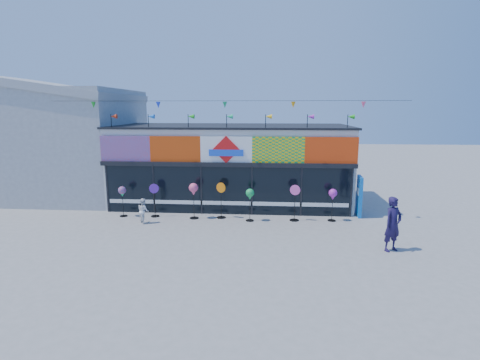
# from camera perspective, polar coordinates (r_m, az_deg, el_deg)

# --- Properties ---
(ground) EXTENTS (80.00, 80.00, 0.00)m
(ground) POSITION_cam_1_polar(r_m,az_deg,el_deg) (14.75, -3.53, -8.87)
(ground) COLOR gray
(ground) RESTS_ON ground
(kite_shop) EXTENTS (16.00, 5.70, 5.31)m
(kite_shop) POSITION_cam_1_polar(r_m,az_deg,el_deg) (20.00, -1.29, 2.46)
(kite_shop) COLOR silver
(kite_shop) RESTS_ON ground
(neighbour_building) EXTENTS (8.18, 7.20, 6.87)m
(neighbour_building) POSITION_cam_1_polar(r_m,az_deg,el_deg) (24.00, -25.65, 5.58)
(neighbour_building) COLOR #A9ACAE
(neighbour_building) RESTS_ON ground
(blue_sign) EXTENTS (0.21, 0.95, 1.89)m
(blue_sign) POSITION_cam_1_polar(r_m,az_deg,el_deg) (18.31, 17.71, -2.35)
(blue_sign) COLOR blue
(blue_sign) RESTS_ON ground
(spinner_0) EXTENTS (0.36, 0.36, 1.43)m
(spinner_0) POSITION_cam_1_polar(r_m,az_deg,el_deg) (18.16, -17.50, -1.82)
(spinner_0) COLOR black
(spinner_0) RESTS_ON ground
(spinner_1) EXTENTS (0.43, 0.40, 1.55)m
(spinner_1) POSITION_cam_1_polar(r_m,az_deg,el_deg) (17.80, -12.91, -2.90)
(spinner_1) COLOR black
(spinner_1) RESTS_ON ground
(spinner_2) EXTENTS (0.42, 0.42, 1.65)m
(spinner_2) POSITION_cam_1_polar(r_m,az_deg,el_deg) (17.08, -7.09, -1.57)
(spinner_2) COLOR black
(spinner_2) RESTS_ON ground
(spinner_3) EXTENTS (0.44, 0.42, 1.66)m
(spinner_3) POSITION_cam_1_polar(r_m,az_deg,el_deg) (17.16, -2.90, -2.96)
(spinner_3) COLOR black
(spinner_3) RESTS_ON ground
(spinner_4) EXTENTS (0.37, 0.37, 1.48)m
(spinner_4) POSITION_cam_1_polar(r_m,az_deg,el_deg) (16.61, 1.52, -2.33)
(spinner_4) COLOR black
(spinner_4) RESTS_ON ground
(spinner_5) EXTENTS (0.45, 0.42, 1.64)m
(spinner_5) POSITION_cam_1_polar(r_m,az_deg,el_deg) (16.90, 8.34, -3.31)
(spinner_5) COLOR black
(spinner_5) RESTS_ON ground
(spinner_6) EXTENTS (0.37, 0.37, 1.47)m
(spinner_6) POSITION_cam_1_polar(r_m,az_deg,el_deg) (17.11, 13.96, -2.28)
(spinner_6) COLOR black
(spinner_6) RESTS_ON ground
(adult_man) EXTENTS (0.85, 0.77, 1.96)m
(adult_man) POSITION_cam_1_polar(r_m,az_deg,el_deg) (14.26, 22.27, -6.25)
(adult_man) COLOR #1B133C
(adult_man) RESTS_ON ground
(child) EXTENTS (0.58, 0.61, 1.11)m
(child) POSITION_cam_1_polar(r_m,az_deg,el_deg) (17.01, -14.50, -4.55)
(child) COLOR white
(child) RESTS_ON ground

